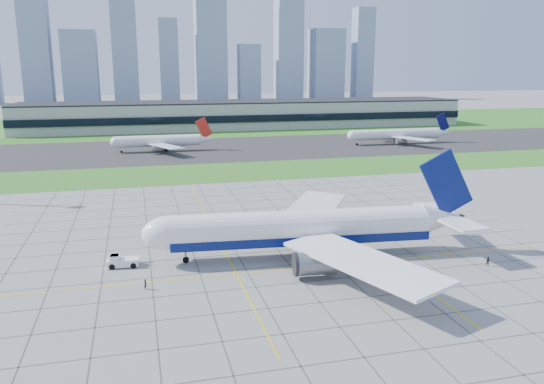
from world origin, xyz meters
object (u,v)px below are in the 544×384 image
at_px(crew_near, 145,284).
at_px(pushback_tug, 122,261).
at_px(airliner, 304,229).
at_px(distant_jet_1, 160,141).
at_px(distant_jet_2, 397,134).
at_px(crew_far, 488,262).

bearing_deg(crew_near, pushback_tug, 39.71).
distance_m(airliner, crew_near, 30.26).
bearing_deg(pushback_tug, airliner, 0.17).
height_order(distant_jet_1, distant_jet_2, same).
xyz_separation_m(airliner, distant_jet_2, (89.50, 136.39, -0.86)).
distance_m(crew_near, distant_jet_1, 148.12).
bearing_deg(crew_far, airliner, -178.92).
bearing_deg(pushback_tug, crew_near, -65.94).
xyz_separation_m(airliner, crew_far, (30.06, -12.96, -4.50)).
relative_size(crew_near, distant_jet_1, 0.04).
height_order(airliner, crew_near, airliner).
relative_size(airliner, pushback_tug, 7.84).
xyz_separation_m(airliner, crew_near, (-28.75, -8.29, -4.51)).
bearing_deg(crew_far, distant_jet_1, 132.33).
height_order(pushback_tug, crew_far, pushback_tug).
bearing_deg(crew_near, distant_jet_1, 17.24).
bearing_deg(crew_near, distant_jet_2, -18.33).
relative_size(crew_far, distant_jet_1, 0.04).
relative_size(pushback_tug, distant_jet_2, 0.16).
relative_size(airliner, crew_far, 36.69).
height_order(crew_far, distant_jet_1, distant_jet_1).
relative_size(crew_far, distant_jet_2, 0.03).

